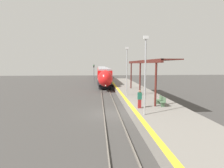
% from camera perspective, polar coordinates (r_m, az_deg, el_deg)
% --- Properties ---
extents(ground_plane, '(120.00, 120.00, 0.00)m').
position_cam_1_polar(ground_plane, '(17.54, -0.34, -9.69)').
color(ground_plane, '#423F3D').
extents(rail_left, '(0.08, 90.00, 0.15)m').
position_cam_1_polar(rail_left, '(17.48, -2.73, -9.49)').
color(rail_left, slate).
rests_on(rail_left, ground_plane).
extents(rail_right, '(0.08, 90.00, 0.15)m').
position_cam_1_polar(rail_right, '(17.58, 2.03, -9.40)').
color(rail_right, slate).
rests_on(rail_right, ground_plane).
extents(train, '(2.77, 44.49, 4.01)m').
position_cam_1_polar(train, '(51.23, -3.10, 3.59)').
color(train, black).
rests_on(train, ground_plane).
extents(platform_right, '(5.14, 64.00, 0.90)m').
position_cam_1_polar(platform_right, '(18.22, 13.31, -7.79)').
color(platform_right, gray).
rests_on(platform_right, ground_plane).
extents(platform_bench, '(0.44, 1.62, 0.89)m').
position_cam_1_polar(platform_bench, '(17.72, 15.81, -5.22)').
color(platform_bench, '#4C6B4C').
rests_on(platform_bench, platform_right).
extents(person_waiting, '(0.36, 0.22, 1.66)m').
position_cam_1_polar(person_waiting, '(16.14, 9.01, -4.80)').
color(person_waiting, maroon).
rests_on(person_waiting, platform_right).
extents(railway_signal, '(0.28, 0.28, 4.77)m').
position_cam_1_polar(railway_signal, '(44.68, -5.92, 3.90)').
color(railway_signal, '#59595E').
rests_on(railway_signal, ground_plane).
extents(lamppost_near, '(0.36, 0.20, 6.13)m').
position_cam_1_polar(lamppost_near, '(13.75, 10.81, 4.16)').
color(lamppost_near, '#9E9EA3').
rests_on(lamppost_near, platform_right).
extents(lamppost_mid, '(0.36, 0.20, 6.13)m').
position_cam_1_polar(lamppost_mid, '(22.39, 4.85, 5.11)').
color(lamppost_mid, '#9E9EA3').
rests_on(lamppost_mid, platform_right).
extents(station_canopy, '(2.02, 15.48, 4.48)m').
position_cam_1_polar(station_canopy, '(22.97, 10.61, 6.76)').
color(station_canopy, '#511E19').
rests_on(station_canopy, platform_right).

